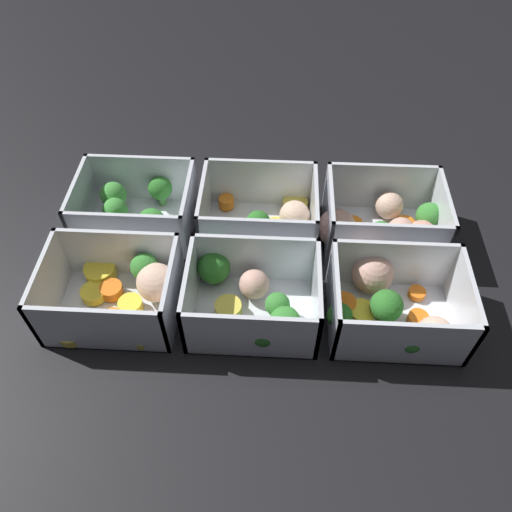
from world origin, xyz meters
TOP-DOWN VIEW (x-y plane):
  - ground_plane at (0.00, 0.00)m, footprint 4.00×4.00m
  - container_near_left at (-0.15, -0.06)m, footprint 0.15×0.14m
  - container_near_center at (-0.00, -0.07)m, footprint 0.15×0.12m
  - container_near_right at (0.16, -0.07)m, footprint 0.15×0.14m
  - container_far_left at (-0.16, 0.07)m, footprint 0.15×0.12m
  - container_far_center at (0.01, 0.06)m, footprint 0.16×0.12m
  - container_far_right at (0.16, 0.06)m, footprint 0.17×0.11m

SIDE VIEW (x-z plane):
  - ground_plane at x=0.00m, z-range 0.00..0.00m
  - container_near_left at x=-0.15m, z-range -0.01..0.06m
  - container_far_center at x=0.01m, z-range -0.01..0.06m
  - container_far_right at x=0.16m, z-range -0.01..0.07m
  - container_near_right at x=0.16m, z-range -0.01..0.07m
  - container_near_center at x=0.00m, z-range -0.01..0.07m
  - container_far_left at x=-0.16m, z-range -0.01..0.07m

